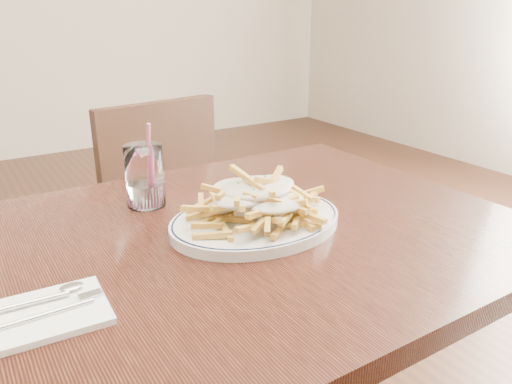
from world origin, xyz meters
TOP-DOWN VIEW (x-y plane):
  - table at (0.00, 0.00)m, footprint 1.20×0.80m
  - chair_far at (0.18, 0.79)m, footprint 0.45×0.45m
  - fries_plate at (0.11, -0.01)m, footprint 0.40×0.38m
  - loaded_fries at (0.11, -0.01)m, footprint 0.30×0.26m
  - napkin at (-0.30, -0.10)m, footprint 0.20×0.13m
  - cutlery at (-0.30, -0.09)m, footprint 0.17×0.06m
  - water_glass at (-0.03, 0.21)m, footprint 0.08×0.08m

SIDE VIEW (x-z plane):
  - chair_far at x=0.18m, z-range 0.06..0.93m
  - table at x=0.00m, z-range 0.30..1.05m
  - napkin at x=-0.30m, z-range 0.75..0.76m
  - fries_plate at x=0.11m, z-range 0.75..0.77m
  - cutlery at x=-0.30m, z-range 0.76..0.77m
  - water_glass at x=-0.03m, z-range 0.72..0.89m
  - loaded_fries at x=0.11m, z-range 0.77..0.85m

